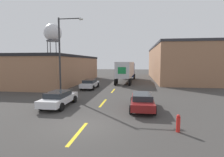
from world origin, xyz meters
TOP-DOWN VIEW (x-y plane):
  - ground_plane at (0.00, 0.00)m, footprint 160.00×160.00m
  - road_centerline at (0.00, 6.02)m, footprint 0.20×17.26m
  - warehouse_left at (-13.05, 21.40)m, footprint 12.99×22.11m
  - warehouse_right at (11.29, 30.50)m, footprint 9.46×26.27m
  - semi_truck at (1.13, 24.46)m, footprint 3.28×14.04m
  - parked_car_right_near at (3.59, 4.35)m, footprint 1.96×4.72m
  - parked_car_left_far at (-3.59, 14.49)m, footprint 1.96×4.72m
  - parked_car_left_near at (-3.59, 4.34)m, footprint 1.96×4.72m
  - water_tower at (-25.67, 47.78)m, footprint 6.08×6.08m
  - street_lamp at (-5.45, 9.52)m, footprint 3.02×0.32m
  - fire_hydrant at (5.43, -0.07)m, footprint 0.22×0.22m

SIDE VIEW (x-z plane):
  - ground_plane at x=0.00m, z-range 0.00..0.00m
  - road_centerline at x=0.00m, z-range 0.00..0.01m
  - fire_hydrant at x=5.43m, z-range 0.00..0.99m
  - parked_car_right_near at x=3.59m, z-range 0.06..1.37m
  - parked_car_left_far at x=-3.59m, z-range 0.06..1.37m
  - parked_car_left_near at x=-3.59m, z-range 0.06..1.37m
  - semi_truck at x=1.13m, z-range 0.43..4.27m
  - warehouse_left at x=-13.05m, z-range 0.00..5.00m
  - warehouse_right at x=11.29m, z-range 0.01..7.30m
  - street_lamp at x=-5.45m, z-range 0.71..9.59m
  - water_tower at x=-25.67m, z-range 5.18..22.01m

